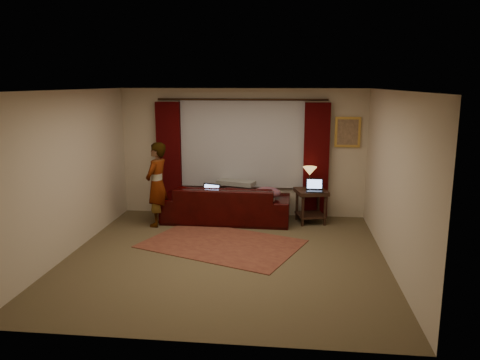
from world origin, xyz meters
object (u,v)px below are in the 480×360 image
Objects in this scene: laptop_sofa at (208,192)px; person at (157,184)px; sofa at (226,196)px; laptop_table at (315,186)px; tiffany_lamp at (310,178)px; end_table at (311,206)px.

person is (-0.95, -0.21, 0.17)m from laptop_sofa.
laptop_table is (1.72, -0.07, 0.28)m from sofa.
person is (-2.90, -0.59, -0.07)m from tiffany_lamp.
end_table is 3.02m from person.
laptop_sofa is 0.24× the size of person.
sofa reaches higher than end_table.
sofa is 1.68m from end_table.
person reaches higher than tiffany_lamp.
laptop_sofa is 2.00m from tiffany_lamp.
person is at bearing -170.35° from end_table.
laptop_sofa is at bearing -175.87° from laptop_table.
person reaches higher than end_table.
end_table is 0.41× the size of person.
laptop_table is 0.22× the size of person.
laptop_sofa is 0.59× the size of end_table.
laptop_table is at bearing -68.53° from end_table.
laptop_sofa is at bearing 34.77° from sofa.
sofa is 1.55× the size of person.
person is at bearing -149.13° from laptop_sofa.
laptop_sofa is 2.05m from laptop_table.
sofa is 6.36× the size of laptop_sofa.
end_table is 1.52× the size of tiffany_lamp.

